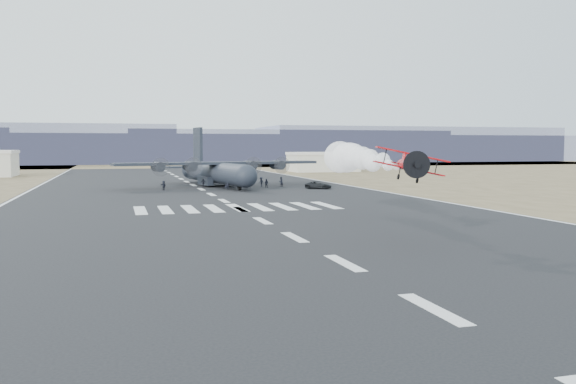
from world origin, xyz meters
name	(u,v)px	position (x,y,z in m)	size (l,w,h in m)	color
ground	(434,309)	(0.00, 0.00, 0.00)	(500.00, 500.00, 0.00)	black
scrub_far	(154,165)	(0.00, 230.00, 0.00)	(500.00, 80.00, 0.00)	brown
runway_markings	(224,201)	(0.00, 60.00, 0.01)	(60.00, 260.00, 0.01)	silver
ridge_seg_d	(150,149)	(0.00, 260.00, 6.50)	(150.00, 50.00, 13.00)	slate
ridge_seg_e	(286,146)	(65.00, 260.00, 7.50)	(150.00, 50.00, 15.00)	slate
ridge_seg_f	(408,144)	(130.00, 260.00, 8.50)	(150.00, 50.00, 17.00)	slate
ridge_seg_g	(516,148)	(195.00, 260.00, 6.50)	(150.00, 50.00, 13.00)	slate
hangar_right	(323,162)	(46.00, 150.00, 3.01)	(20.50, 12.50, 5.90)	beige
aerobatic_biplane	(410,164)	(8.39, 19.15, 6.41)	(6.02, 5.50, 2.88)	#B30B13
smoke_trail	(349,157)	(10.74, 38.58, 6.56)	(4.78, 23.18, 3.81)	white
transport_aircraft	(216,171)	(3.98, 91.98, 3.01)	(40.38, 33.07, 11.69)	#1E252D
support_vehicle	(318,185)	(20.86, 79.61, 0.68)	(2.27, 4.92, 1.37)	black
crew_a	(247,185)	(7.92, 81.69, 0.87)	(0.63, 0.52, 1.74)	black
crew_b	(266,183)	(12.38, 85.18, 0.83)	(0.80, 0.50, 1.65)	black
crew_c	(261,182)	(12.18, 88.52, 0.91)	(1.18, 0.55, 1.82)	black
crew_d	(203,183)	(1.02, 88.68, 0.84)	(0.99, 0.50, 1.68)	black
crew_e	(226,184)	(4.78, 85.49, 0.83)	(0.81, 0.50, 1.66)	black
crew_f	(164,185)	(-6.72, 83.65, 0.84)	(1.56, 0.51, 1.68)	black
crew_g	(228,184)	(4.51, 82.16, 0.92)	(0.67, 0.55, 1.84)	black
crew_h	(281,182)	(15.66, 86.81, 0.95)	(0.92, 0.57, 1.89)	black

